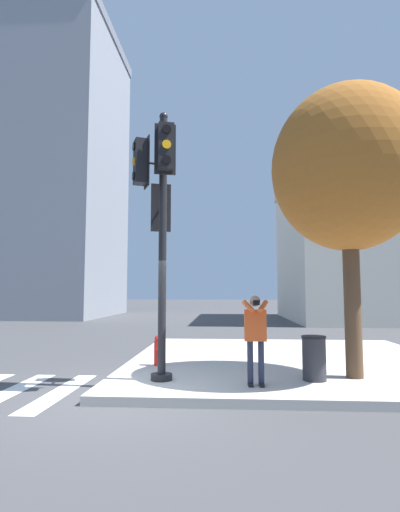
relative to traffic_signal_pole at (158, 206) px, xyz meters
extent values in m
plane|color=#424244|center=(-0.56, -0.74, -3.60)|extent=(160.00, 160.00, 0.00)
cube|color=#BCB7AD|center=(2.94, 2.76, -3.52)|extent=(8.00, 8.00, 0.16)
cube|color=silver|center=(-1.76, -0.34, -3.60)|extent=(0.42, 2.93, 0.01)
cube|color=silver|center=(-2.71, -0.34, -3.60)|extent=(0.42, 2.93, 0.01)
cylinder|color=black|center=(0.09, 0.04, -3.37)|extent=(0.42, 0.42, 0.12)
cylinder|color=black|center=(0.09, 0.04, -0.73)|extent=(0.16, 0.16, 5.16)
sphere|color=black|center=(0.09, 0.04, 1.89)|extent=(0.17, 0.17, 0.17)
cylinder|color=black|center=(0.03, 0.24, 0.05)|extent=(0.12, 0.28, 0.05)
cube|color=black|center=(-0.04, 0.49, 0.05)|extent=(0.35, 0.31, 0.90)
cube|color=black|center=(-0.01, 0.36, 0.05)|extent=(0.41, 0.14, 1.02)
cylinder|color=black|center=(-0.08, 0.62, 0.35)|extent=(0.17, 0.08, 0.17)
cylinder|color=orange|center=(-0.08, 0.62, 0.05)|extent=(0.17, 0.08, 0.17)
cylinder|color=black|center=(-0.08, 0.62, -0.25)|extent=(0.17, 0.08, 0.17)
cylinder|color=black|center=(0.14, -0.17, 1.08)|extent=(0.12, 0.28, 0.05)
cube|color=black|center=(0.21, -0.42, 1.08)|extent=(0.35, 0.31, 0.90)
cube|color=black|center=(0.17, -0.29, 1.08)|extent=(0.41, 0.13, 1.02)
cylinder|color=black|center=(0.24, -0.55, 1.38)|extent=(0.17, 0.07, 0.17)
cylinder|color=orange|center=(0.24, -0.55, 1.08)|extent=(0.17, 0.07, 0.17)
cylinder|color=black|center=(0.24, -0.55, 0.78)|extent=(0.17, 0.07, 0.17)
cylinder|color=black|center=(-0.11, -0.05, 0.88)|extent=(0.27, 0.16, 0.05)
cube|color=black|center=(-0.35, -0.15, 0.88)|extent=(0.34, 0.37, 0.90)
cube|color=black|center=(-0.23, -0.10, 0.88)|extent=(0.19, 0.39, 1.02)
cylinder|color=black|center=(-0.47, -0.21, 1.18)|extent=(0.10, 0.17, 0.17)
cylinder|color=orange|center=(-0.47, -0.21, 0.88)|extent=(0.10, 0.17, 0.17)
cylinder|color=black|center=(-0.47, -0.21, 0.58)|extent=(0.10, 0.17, 0.17)
cube|color=black|center=(1.79, -0.35, -3.41)|extent=(0.09, 0.24, 0.05)
cube|color=black|center=(1.99, -0.35, -3.41)|extent=(0.09, 0.24, 0.05)
cylinder|color=#282D42|center=(1.79, -0.29, -3.03)|extent=(0.11, 0.11, 0.81)
cylinder|color=#282D42|center=(1.99, -0.29, -3.03)|extent=(0.11, 0.11, 0.81)
cube|color=#E55623|center=(1.89, -0.29, -2.34)|extent=(0.40, 0.22, 0.57)
sphere|color=tan|center=(1.89, -0.29, -1.89)|extent=(0.20, 0.20, 0.20)
cube|color=black|center=(1.89, -0.60, -1.91)|extent=(0.12, 0.10, 0.09)
cylinder|color=black|center=(1.89, -0.67, -1.91)|extent=(0.06, 0.08, 0.06)
cylinder|color=#E55623|center=(1.76, -0.43, -1.98)|extent=(0.23, 0.35, 0.22)
cylinder|color=#E55623|center=(2.03, -0.43, -1.98)|extent=(0.23, 0.35, 0.22)
cylinder|color=brown|center=(3.92, 0.50, -1.84)|extent=(0.33, 0.33, 3.20)
ellipsoid|color=#A86023|center=(3.92, 0.50, 0.87)|extent=(3.17, 3.17, 3.48)
cylinder|color=red|center=(-0.25, 1.56, -3.15)|extent=(0.18, 0.18, 0.56)
sphere|color=red|center=(-0.25, 1.56, -2.82)|extent=(0.17, 0.17, 0.17)
cylinder|color=red|center=(-0.25, 1.44, -3.09)|extent=(0.08, 0.06, 0.08)
cylinder|color=#2D2D33|center=(3.06, 0.20, -3.03)|extent=(0.45, 0.45, 0.81)
cylinder|color=black|center=(3.06, 0.20, -2.60)|extent=(0.47, 0.47, 0.04)
cube|color=gray|center=(-14.15, 21.94, 7.28)|extent=(13.36, 10.79, 21.76)
cube|color=slate|center=(-14.15, 21.94, 18.56)|extent=(13.56, 10.99, 0.80)
camera|label=1|loc=(1.35, -7.85, -1.70)|focal=28.00mm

